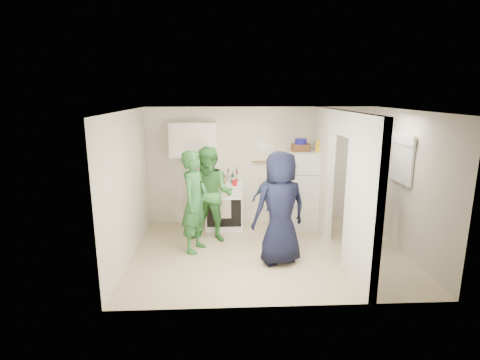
# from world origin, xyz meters

# --- Properties ---
(floor) EXTENTS (4.80, 4.80, 0.00)m
(floor) POSITION_xyz_m (0.00, 0.00, 0.00)
(floor) COLOR tan
(floor) RESTS_ON ground
(wall_back) EXTENTS (4.80, 0.00, 4.80)m
(wall_back) POSITION_xyz_m (0.00, 1.70, 1.25)
(wall_back) COLOR silver
(wall_back) RESTS_ON floor
(wall_front) EXTENTS (4.80, 0.00, 4.80)m
(wall_front) POSITION_xyz_m (0.00, -1.70, 1.25)
(wall_front) COLOR silver
(wall_front) RESTS_ON floor
(wall_left) EXTENTS (0.00, 3.40, 3.40)m
(wall_left) POSITION_xyz_m (-2.40, 0.00, 1.25)
(wall_left) COLOR silver
(wall_left) RESTS_ON floor
(wall_right) EXTENTS (0.00, 3.40, 3.40)m
(wall_right) POSITION_xyz_m (2.40, 0.00, 1.25)
(wall_right) COLOR silver
(wall_right) RESTS_ON floor
(ceiling) EXTENTS (4.80, 4.80, 0.00)m
(ceiling) POSITION_xyz_m (0.00, 0.00, 2.50)
(ceiling) COLOR white
(ceiling) RESTS_ON wall_back
(partition_pier_back) EXTENTS (0.12, 1.20, 2.50)m
(partition_pier_back) POSITION_xyz_m (1.20, 1.10, 1.25)
(partition_pier_back) COLOR silver
(partition_pier_back) RESTS_ON floor
(partition_pier_front) EXTENTS (0.12, 1.20, 2.50)m
(partition_pier_front) POSITION_xyz_m (1.20, -1.10, 1.25)
(partition_pier_front) COLOR silver
(partition_pier_front) RESTS_ON floor
(partition_header) EXTENTS (0.12, 1.00, 0.40)m
(partition_header) POSITION_xyz_m (1.20, 0.00, 2.30)
(partition_header) COLOR silver
(partition_header) RESTS_ON partition_pier_back
(stove) EXTENTS (0.80, 0.67, 0.95)m
(stove) POSITION_xyz_m (-0.78, 1.37, 0.48)
(stove) COLOR white
(stove) RESTS_ON floor
(upper_cabinet) EXTENTS (0.95, 0.34, 0.70)m
(upper_cabinet) POSITION_xyz_m (-1.40, 1.52, 1.85)
(upper_cabinet) COLOR silver
(upper_cabinet) RESTS_ON wall_back
(fridge) EXTENTS (0.66, 0.64, 1.61)m
(fridge) POSITION_xyz_m (0.90, 1.34, 0.81)
(fridge) COLOR white
(fridge) RESTS_ON floor
(wicker_basket) EXTENTS (0.35, 0.25, 0.15)m
(wicker_basket) POSITION_xyz_m (0.80, 1.39, 1.69)
(wicker_basket) COLOR brown
(wicker_basket) RESTS_ON fridge
(blue_bowl) EXTENTS (0.24, 0.24, 0.11)m
(blue_bowl) POSITION_xyz_m (0.80, 1.39, 1.82)
(blue_bowl) COLOR #19148E
(blue_bowl) RESTS_ON wicker_basket
(yellow_cup_stack_top) EXTENTS (0.09, 0.09, 0.25)m
(yellow_cup_stack_top) POSITION_xyz_m (1.12, 1.24, 1.74)
(yellow_cup_stack_top) COLOR yellow
(yellow_cup_stack_top) RESTS_ON fridge
(wall_clock) EXTENTS (0.22, 0.02, 0.22)m
(wall_clock) POSITION_xyz_m (0.05, 1.68, 1.70)
(wall_clock) COLOR white
(wall_clock) RESTS_ON wall_back
(spice_shelf) EXTENTS (0.35, 0.08, 0.03)m
(spice_shelf) POSITION_xyz_m (0.00, 1.65, 1.35)
(spice_shelf) COLOR olive
(spice_shelf) RESTS_ON wall_back
(nook_window) EXTENTS (0.03, 0.70, 0.80)m
(nook_window) POSITION_xyz_m (2.38, 0.20, 1.65)
(nook_window) COLOR black
(nook_window) RESTS_ON wall_right
(nook_window_frame) EXTENTS (0.04, 0.76, 0.86)m
(nook_window_frame) POSITION_xyz_m (2.36, 0.20, 1.65)
(nook_window_frame) COLOR white
(nook_window_frame) RESTS_ON wall_right
(nook_valance) EXTENTS (0.04, 0.82, 0.18)m
(nook_valance) POSITION_xyz_m (2.34, 0.20, 2.00)
(nook_valance) COLOR white
(nook_valance) RESTS_ON wall_right
(yellow_cup_stack_stove) EXTENTS (0.09, 0.09, 0.25)m
(yellow_cup_stack_stove) POSITION_xyz_m (-0.90, 1.15, 1.08)
(yellow_cup_stack_stove) COLOR #FFB115
(yellow_cup_stack_stove) RESTS_ON stove
(red_cup) EXTENTS (0.09, 0.09, 0.12)m
(red_cup) POSITION_xyz_m (-0.56, 1.17, 1.01)
(red_cup) COLOR red
(red_cup) RESTS_ON stove
(person_green_left) EXTENTS (0.65, 0.78, 1.82)m
(person_green_left) POSITION_xyz_m (-1.30, 0.20, 0.91)
(person_green_left) COLOR #2B6B37
(person_green_left) RESTS_ON floor
(person_green_center) EXTENTS (1.03, 0.89, 1.82)m
(person_green_center) POSITION_xyz_m (-1.03, 0.65, 0.91)
(person_green_center) COLOR #3D8B3D
(person_green_center) RESTS_ON floor
(person_denim) EXTENTS (1.02, 0.72, 1.61)m
(person_denim) POSITION_xyz_m (0.19, 0.45, 0.80)
(person_denim) COLOR #3C5984
(person_denim) RESTS_ON floor
(person_navy) EXTENTS (1.06, 0.86, 1.89)m
(person_navy) POSITION_xyz_m (0.13, -0.35, 0.95)
(person_navy) COLOR black
(person_navy) RESTS_ON floor
(person_nook) EXTENTS (0.80, 1.22, 1.78)m
(person_nook) POSITION_xyz_m (1.75, 0.19, 0.89)
(person_nook) COLOR black
(person_nook) RESTS_ON floor
(bottle_a) EXTENTS (0.07, 0.07, 0.25)m
(bottle_a) POSITION_xyz_m (-1.06, 1.48, 1.08)
(bottle_a) COLOR brown
(bottle_a) RESTS_ON stove
(bottle_b) EXTENTS (0.07, 0.07, 0.33)m
(bottle_b) POSITION_xyz_m (-0.94, 1.30, 1.12)
(bottle_b) COLOR #284918
(bottle_b) RESTS_ON stove
(bottle_c) EXTENTS (0.07, 0.07, 0.27)m
(bottle_c) POSITION_xyz_m (-0.86, 1.51, 1.09)
(bottle_c) COLOR #ADB3BB
(bottle_c) RESTS_ON stove
(bottle_d) EXTENTS (0.07, 0.07, 0.25)m
(bottle_d) POSITION_xyz_m (-0.78, 1.33, 1.08)
(bottle_d) COLOR #5D3710
(bottle_d) RESTS_ON stove
(bottle_e) EXTENTS (0.08, 0.08, 0.28)m
(bottle_e) POSITION_xyz_m (-0.68, 1.55, 1.09)
(bottle_e) COLOR #ABB3BE
(bottle_e) RESTS_ON stove
(bottle_f) EXTENTS (0.06, 0.06, 0.25)m
(bottle_f) POSITION_xyz_m (-0.60, 1.38, 1.08)
(bottle_f) COLOR #12321B
(bottle_f) RESTS_ON stove
(bottle_g) EXTENTS (0.06, 0.06, 0.31)m
(bottle_g) POSITION_xyz_m (-0.50, 1.49, 1.11)
(bottle_g) COLOR brown
(bottle_g) RESTS_ON stove
(bottle_h) EXTENTS (0.07, 0.07, 0.27)m
(bottle_h) POSITION_xyz_m (-1.09, 1.26, 1.09)
(bottle_h) COLOR #B2B8BF
(bottle_h) RESTS_ON stove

